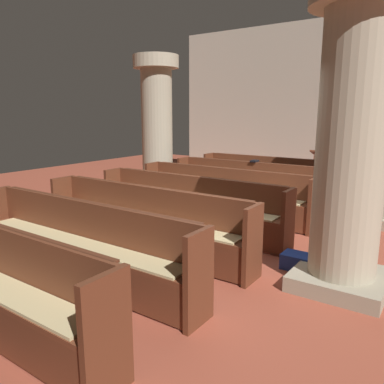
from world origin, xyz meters
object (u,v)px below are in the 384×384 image
pew_row_0 (271,176)px  pew_row_1 (249,183)px  pew_row_5 (78,240)px  kneeler_box_blue (299,262)px  lectern (320,175)px  pew_row_4 (143,219)px  pew_row_3 (189,203)px  pillar_aisle_rear (352,136)px  hymn_book (255,161)px  pillar_far_side (157,123)px  pew_row_2 (223,192)px

pew_row_0 → pew_row_1: bearing=-90.0°
pew_row_5 → kneeler_box_blue: (2.07, 1.81, -0.40)m
pew_row_0 → lectern: 1.38m
pew_row_4 → pew_row_5: bearing=-90.0°
pew_row_1 → pew_row_3: same height
pew_row_4 → pew_row_5: same height
pew_row_4 → pew_row_3: bearing=90.0°
pillar_aisle_rear → lectern: pillar_aisle_rear is taller
pew_row_3 → pew_row_4: (0.00, -1.14, 0.00)m
pew_row_1 → pillar_aisle_rear: 4.17m
pew_row_0 → hymn_book: bearing=-89.2°
pillar_far_side → pew_row_4: bearing=-53.3°
pew_row_5 → kneeler_box_blue: 2.78m
hymn_book → pew_row_2: bearing=-90.6°
pillar_far_side → kneeler_box_blue: pillar_far_side is taller
pillar_aisle_rear → pew_row_4: bearing=-170.4°
pew_row_3 → pillar_far_side: bearing=138.1°
pew_row_0 → kneeler_box_blue: bearing=-62.0°
pew_row_0 → pew_row_4: size_ratio=1.00×
pew_row_0 → pew_row_3: same height
kneeler_box_blue → pew_row_4: bearing=-162.0°
pew_row_0 → pew_row_1: 1.14m
pew_row_4 → hymn_book: size_ratio=16.64×
pew_row_1 → lectern: lectern is taller
pew_row_0 → pew_row_1: same height
pillar_aisle_rear → kneeler_box_blue: size_ratio=7.88×
pew_row_4 → pillar_aisle_rear: size_ratio=1.06×
pew_row_5 → kneeler_box_blue: bearing=41.2°
pillar_aisle_rear → kneeler_box_blue: 1.75m
pew_row_5 → pew_row_0: bearing=90.0°
pew_row_5 → pillar_aisle_rear: 3.32m
pew_row_5 → pillar_aisle_rear: (2.63, 1.59, 1.24)m
pew_row_0 → lectern: lectern is taller
kneeler_box_blue → pew_row_5: bearing=-138.8°
lectern → pillar_far_side: bearing=-147.5°
pew_row_5 → pew_row_4: bearing=90.0°
pew_row_2 → pillar_far_side: (-2.58, 1.18, 1.24)m
kneeler_box_blue → pew_row_2: bearing=142.1°
pew_row_4 → lectern: size_ratio=3.26×
pew_row_4 → pillar_far_side: pillar_far_side is taller
pillar_aisle_rear → kneeler_box_blue: pillar_aisle_rear is taller
pillar_far_side → pew_row_2: bearing=-24.5°
pew_row_1 → lectern: bearing=69.0°
pew_row_0 → pew_row_4: bearing=-90.0°
pillar_far_side → kneeler_box_blue: 5.67m
pew_row_2 → pew_row_5: bearing=-90.0°
pillar_far_side → lectern: 4.28m
pew_row_0 → pew_row_3: size_ratio=1.00×
pew_row_2 → pew_row_3: bearing=-90.0°
pew_row_1 → pew_row_3: 2.29m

